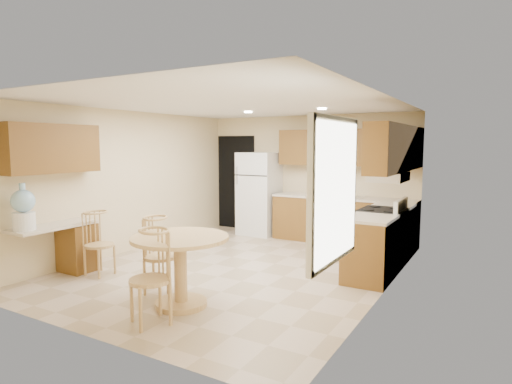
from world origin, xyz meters
The scene contains 30 objects.
floor centered at (0.00, 0.00, 0.00)m, with size 5.50×5.50×0.00m, color tan.
ceiling centered at (0.00, 0.00, 2.50)m, with size 4.50×5.50×0.02m, color white.
wall_back centered at (0.00, 2.75, 1.25)m, with size 4.50×0.02×2.50m, color beige.
wall_front centered at (0.00, -2.75, 1.25)m, with size 4.50×0.02×2.50m, color beige.
wall_left centered at (-2.25, 0.00, 1.25)m, with size 0.02×5.50×2.50m, color beige.
wall_right centered at (2.25, 0.00, 1.25)m, with size 0.02×5.50×2.50m, color beige.
doorway centered at (-1.75, 2.73, 1.05)m, with size 0.90×0.02×2.10m, color black.
base_cab_back centered at (0.88, 2.45, 0.43)m, with size 2.75×0.60×0.87m, color brown.
counter_back centered at (0.88, 2.45, 0.89)m, with size 2.75×0.63×0.04m, color beige.
base_cab_right_a centered at (1.95, 1.85, 0.43)m, with size 0.60×0.59×0.87m, color brown.
counter_right_a centered at (1.95, 1.85, 0.89)m, with size 0.63×0.59×0.04m, color beige.
base_cab_right_b centered at (1.95, 0.40, 0.43)m, with size 0.60×0.80×0.87m, color brown.
counter_right_b centered at (1.95, 0.40, 0.89)m, with size 0.63×0.80×0.04m, color beige.
upper_cab_back centered at (0.88, 2.58, 1.85)m, with size 2.75×0.33×0.70m, color brown.
upper_cab_right centered at (2.08, 1.21, 1.85)m, with size 0.33×2.42×0.70m, color brown.
upper_cab_left centered at (-2.08, -1.60, 1.85)m, with size 0.33×1.40×0.70m, color brown.
sink centered at (0.85, 2.45, 0.91)m, with size 0.78×0.44×0.01m, color silver.
range_hood centered at (2.00, 1.18, 1.42)m, with size 0.50×0.76×0.14m, color silver.
desk_pedestal centered at (-2.00, -1.32, 0.36)m, with size 0.48×0.42×0.72m, color brown.
desk_top centered at (-2.00, -1.70, 0.75)m, with size 0.50×1.20×0.04m, color beige.
window centered at (2.23, -1.85, 1.50)m, with size 0.06×1.12×1.30m.
can_light_a centered at (-0.50, 1.20, 2.48)m, with size 0.14×0.14×0.02m, color white.
can_light_b centered at (0.90, 1.20, 2.48)m, with size 0.14×0.14×0.02m, color white.
refrigerator centered at (-0.95, 2.40, 0.87)m, with size 0.77×0.75×1.74m.
stove centered at (1.92, 1.18, 0.47)m, with size 0.65×0.76×1.09m.
dining_table centered at (0.28, -1.65, 0.55)m, with size 1.14×1.14×0.84m.
chair_table_a centered at (-0.27, -1.49, 0.59)m, with size 0.43×0.56×0.98m.
chair_table_b centered at (0.33, -2.30, 0.61)m, with size 0.44×0.51×1.01m.
chair_desk centered at (-1.55, -1.38, 0.56)m, with size 0.41×0.53×0.93m.
water_crock centered at (-2.00, -2.12, 1.05)m, with size 0.30×0.30×0.63m.
Camera 1 is at (3.50, -5.44, 1.90)m, focal length 30.00 mm.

